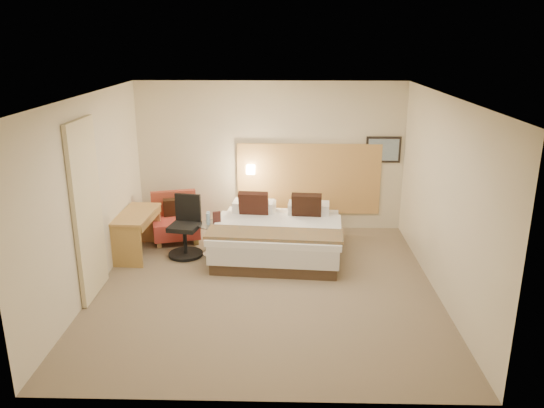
{
  "coord_description": "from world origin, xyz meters",
  "views": [
    {
      "loc": [
        0.27,
        -6.88,
        3.43
      ],
      "look_at": [
        0.07,
        0.75,
        1.01
      ],
      "focal_mm": 35.0,
      "sensor_mm": 36.0,
      "label": 1
    }
  ],
  "objects_px": {
    "side_table": "(212,238)",
    "desk_chair": "(186,231)",
    "bed": "(278,235)",
    "lounge_chair": "(175,221)",
    "desk": "(138,222)"
  },
  "relations": [
    {
      "from": "lounge_chair",
      "to": "desk_chair",
      "type": "bearing_deg",
      "value": -65.94
    },
    {
      "from": "side_table",
      "to": "desk_chair",
      "type": "height_order",
      "value": "desk_chair"
    },
    {
      "from": "lounge_chair",
      "to": "desk_chair",
      "type": "distance_m",
      "value": 0.78
    },
    {
      "from": "desk",
      "to": "desk_chair",
      "type": "xyz_separation_m",
      "value": [
        0.78,
        -0.01,
        -0.15
      ]
    },
    {
      "from": "side_table",
      "to": "desk_chair",
      "type": "bearing_deg",
      "value": -177.03
    },
    {
      "from": "lounge_chair",
      "to": "desk",
      "type": "bearing_deg",
      "value": -123.7
    },
    {
      "from": "lounge_chair",
      "to": "side_table",
      "type": "height_order",
      "value": "lounge_chair"
    },
    {
      "from": "lounge_chair",
      "to": "desk",
      "type": "height_order",
      "value": "lounge_chair"
    },
    {
      "from": "bed",
      "to": "desk_chair",
      "type": "bearing_deg",
      "value": -176.55
    },
    {
      "from": "lounge_chair",
      "to": "desk",
      "type": "relative_size",
      "value": 0.81
    },
    {
      "from": "desk",
      "to": "desk_chair",
      "type": "height_order",
      "value": "desk_chair"
    },
    {
      "from": "bed",
      "to": "desk_chair",
      "type": "relative_size",
      "value": 2.19
    },
    {
      "from": "lounge_chair",
      "to": "side_table",
      "type": "xyz_separation_m",
      "value": [
        0.74,
        -0.68,
        -0.03
      ]
    },
    {
      "from": "desk_chair",
      "to": "lounge_chair",
      "type": "bearing_deg",
      "value": 114.06
    },
    {
      "from": "bed",
      "to": "side_table",
      "type": "height_order",
      "value": "bed"
    }
  ]
}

